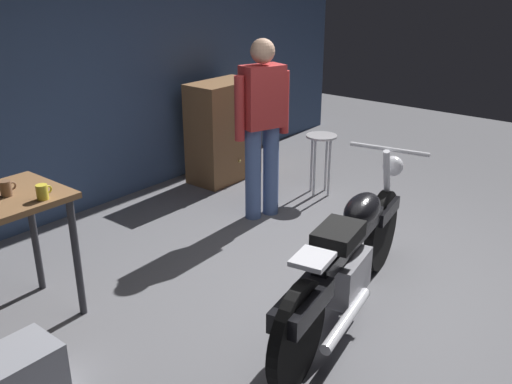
# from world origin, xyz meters

# --- Properties ---
(ground_plane) EXTENTS (12.00, 12.00, 0.00)m
(ground_plane) POSITION_xyz_m (0.00, 0.00, 0.00)
(ground_plane) COLOR slate
(back_wall) EXTENTS (8.00, 0.12, 3.10)m
(back_wall) POSITION_xyz_m (0.00, 2.80, 1.55)
(back_wall) COLOR #384C70
(back_wall) RESTS_ON ground_plane
(motorcycle) EXTENTS (2.17, 0.74, 1.00)m
(motorcycle) POSITION_xyz_m (-0.17, -0.19, 0.45)
(motorcycle) COLOR black
(motorcycle) RESTS_ON ground_plane
(person_standing) EXTENTS (0.55, 0.33, 1.67)m
(person_standing) POSITION_xyz_m (0.78, 1.31, 0.93)
(person_standing) COLOR #4D659B
(person_standing) RESTS_ON ground_plane
(shop_stool) EXTENTS (0.32, 0.32, 0.64)m
(shop_stool) POSITION_xyz_m (1.62, 1.20, 0.50)
(shop_stool) COLOR #B2B2B7
(shop_stool) RESTS_ON ground_plane
(wooden_dresser) EXTENTS (0.80, 0.47, 1.10)m
(wooden_dresser) POSITION_xyz_m (1.33, 2.30, 0.55)
(wooden_dresser) COLOR brown
(wooden_dresser) RESTS_ON ground_plane
(storage_bin) EXTENTS (0.44, 0.32, 0.34)m
(storage_bin) POSITION_xyz_m (-2.05, 0.73, 0.17)
(storage_bin) COLOR gray
(storage_bin) RESTS_ON ground_plane
(mug_yellow_tall) EXTENTS (0.10, 0.07, 0.10)m
(mug_yellow_tall) POSITION_xyz_m (-1.47, 1.24, 0.95)
(mug_yellow_tall) COLOR yellow
(mug_yellow_tall) RESTS_ON workbench
(mug_brown_stoneware) EXTENTS (0.10, 0.07, 0.10)m
(mug_brown_stoneware) POSITION_xyz_m (-1.58, 1.47, 0.95)
(mug_brown_stoneware) COLOR brown
(mug_brown_stoneware) RESTS_ON workbench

